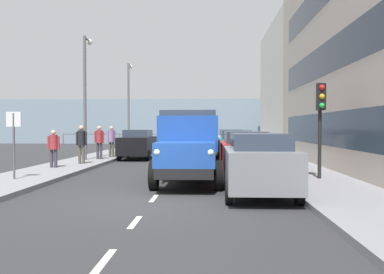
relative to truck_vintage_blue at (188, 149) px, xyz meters
The scene contains 22 objects.
ground_plane 8.88m from the truck_vintage_blue, 84.99° to the right, with size 80.00×80.00×0.00m, color #2D2D30.
sidewalk_left 9.83m from the truck_vintage_blue, 116.11° to the right, with size 2.64×42.99×0.15m, color gray.
sidewalk_right 10.59m from the truck_vintage_blue, 56.36° to the right, with size 2.64×42.99×0.15m, color gray.
road_centreline_markings 8.55m from the truck_vintage_blue, 84.80° to the right, with size 0.12×38.48×0.01m.
building_far_block 23.40m from the truck_vintage_blue, 112.06° to the right, with size 6.10×12.91×10.22m.
sea_horizon 33.30m from the truck_vintage_blue, 88.68° to the right, with size 80.00×0.80×5.00m, color gray.
seawall_railing 29.67m from the truck_vintage_blue, 88.52° to the right, with size 28.08×0.08×1.20m.
truck_vintage_blue is the anchor object (origin of this frame).
car_grey_kerbside_near 3.16m from the truck_vintage_blue, 130.09° to the left, with size 1.88×3.83×1.72m.
car_red_kerbside_1 3.03m from the truck_vintage_blue, 132.31° to the right, with size 1.89×4.43×1.72m.
car_teal_kerbside_2 8.37m from the truck_vintage_blue, 104.03° to the right, with size 1.90×4.21×1.72m.
car_silver_kerbside_3 14.24m from the truck_vintage_blue, 98.19° to the right, with size 1.80×3.84×1.72m.
car_black_oppositeside_0 11.31m from the truck_vintage_blue, 71.62° to the right, with size 1.82×4.16×1.72m.
pedestrian_near_railing 7.17m from the truck_vintage_blue, 33.10° to the right, with size 0.53×0.34×1.61m.
pedestrian_couple_a 7.94m from the truck_vintage_blue, 47.27° to the right, with size 0.53×0.34×1.81m.
pedestrian_by_lamp 10.18m from the truck_vintage_blue, 58.61° to the right, with size 0.53×0.34×1.80m.
pedestrian_strolling 11.38m from the truck_vintage_blue, 63.92° to the right, with size 0.53×0.34×1.79m.
pedestrian_couple_b 14.18m from the truck_vintage_blue, 66.48° to the right, with size 0.53×0.34×1.77m.
traffic_light_near 4.63m from the truck_vintage_blue, behind, with size 0.28×0.41×3.20m.
lamp_post_promenade 10.60m from the truck_vintage_blue, 54.58° to the right, with size 0.32×1.14×6.55m.
lamp_post_far 19.78m from the truck_vintage_blue, 73.23° to the right, with size 0.32×1.14×6.69m.
street_sign 5.85m from the truck_vintage_blue, ahead, with size 0.50×0.07×2.25m.
Camera 1 is at (-1.50, 10.52, 1.90)m, focal length 39.30 mm.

